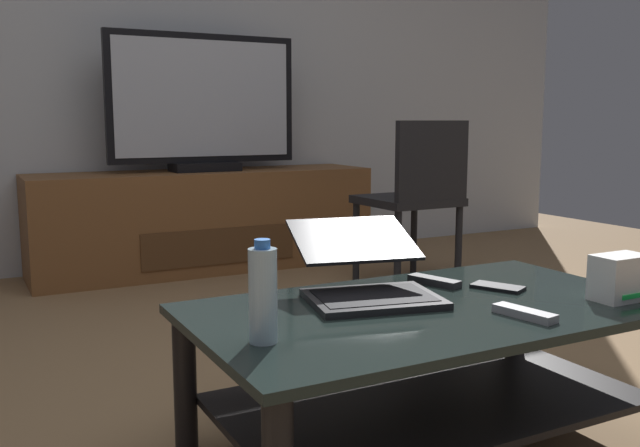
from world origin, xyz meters
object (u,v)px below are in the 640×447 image
at_px(media_cabinet, 205,220).
at_px(water_bottle_near, 263,294).
at_px(television, 204,106).
at_px(router_box, 620,278).
at_px(coffee_table, 428,350).
at_px(tv_remote, 434,281).
at_px(soundbar_remote, 524,313).
at_px(dining_chair, 416,193).
at_px(laptop, 365,274).
at_px(cell_phone, 498,287).

relative_size(media_cabinet, water_bottle_near, 8.74).
height_order(television, router_box, television).
bearing_deg(coffee_table, media_cabinet, 84.82).
relative_size(water_bottle_near, tv_remote, 1.39).
bearing_deg(water_bottle_near, soundbar_remote, -10.74).
xyz_separation_m(dining_chair, soundbar_remote, (-0.88, -1.67, -0.09)).
height_order(coffee_table, television, television).
xyz_separation_m(laptop, router_box, (0.57, -0.35, -0.00)).
bearing_deg(tv_remote, coffee_table, -147.75).
relative_size(coffee_table, tv_remote, 7.59).
distance_m(laptop, cell_phone, 0.39).
bearing_deg(tv_remote, cell_phone, -62.50).
xyz_separation_m(laptop, soundbar_remote, (0.23, -0.35, -0.05)).
height_order(dining_chair, water_bottle_near, dining_chair).
bearing_deg(cell_phone, media_cabinet, 64.87).
relative_size(router_box, soundbar_remote, 0.93).
xyz_separation_m(router_box, soundbar_remote, (-0.34, -0.01, -0.05)).
bearing_deg(tv_remote, laptop, 166.83).
bearing_deg(laptop, router_box, -31.23).
distance_m(dining_chair, soundbar_remote, 1.89).
bearing_deg(cell_phone, television, 64.88).
bearing_deg(laptop, water_bottle_near, -149.43).
bearing_deg(laptop, media_cabinet, 82.09).
bearing_deg(television, soundbar_remote, -91.85).
relative_size(router_box, water_bottle_near, 0.66).
bearing_deg(television, dining_chair, -49.72).
distance_m(coffee_table, television, 2.52).
relative_size(coffee_table, dining_chair, 1.42).
distance_m(water_bottle_near, tv_remote, 0.70).
height_order(water_bottle_near, tv_remote, water_bottle_near).
xyz_separation_m(media_cabinet, soundbar_remote, (-0.08, -2.64, 0.11)).
xyz_separation_m(media_cabinet, laptop, (-0.32, -2.28, 0.17)).
height_order(laptop, tv_remote, laptop).
bearing_deg(cell_phone, coffee_table, 164.76).
distance_m(coffee_table, media_cabinet, 2.45).
relative_size(coffee_table, laptop, 2.54).
bearing_deg(soundbar_remote, water_bottle_near, 158.70).
relative_size(television, water_bottle_near, 4.87).
xyz_separation_m(coffee_table, cell_phone, (0.28, 0.06, 0.12)).
height_order(dining_chair, cell_phone, dining_chair).
bearing_deg(coffee_table, laptop, 120.91).
bearing_deg(laptop, soundbar_remote, -56.65).
distance_m(television, router_box, 2.66).
height_order(laptop, cell_phone, laptop).
xyz_separation_m(router_box, tv_remote, (-0.33, 0.37, -0.05)).
bearing_deg(tv_remote, router_box, -66.25).
height_order(media_cabinet, router_box, media_cabinet).
bearing_deg(television, router_box, -84.42).
bearing_deg(coffee_table, soundbar_remote, -54.72).
xyz_separation_m(coffee_table, television, (0.22, 2.42, 0.67)).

